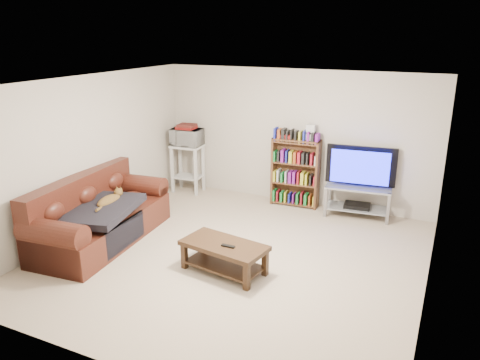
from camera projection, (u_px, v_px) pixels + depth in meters
The scene contains 19 objects.
floor at pixel (234, 257), 6.55m from camera, with size 5.00×5.00×0.00m, color #CBB497.
ceiling at pixel (234, 83), 5.82m from camera, with size 5.00×5.00×0.00m, color white.
wall_back at pixel (295, 137), 8.34m from camera, with size 5.00×5.00×0.00m, color beige.
wall_front at pixel (108, 253), 4.03m from camera, with size 5.00×5.00×0.00m, color beige.
wall_left at pixel (88, 155), 7.19m from camera, with size 5.00×5.00×0.00m, color beige.
wall_right at pixel (437, 203), 5.18m from camera, with size 5.00×5.00×0.00m, color beige.
sofa at pixel (98, 219), 6.98m from camera, with size 1.20×2.39×0.98m.
blanket at pixel (101, 210), 6.71m from camera, with size 0.89×1.15×0.10m, color black.
cat at pixel (109, 201), 6.88m from camera, with size 0.25×0.63×0.19m, color brown, non-canonical shape.
coffee_table at pixel (224, 252), 6.07m from camera, with size 1.18×0.72×0.40m.
remote at pixel (228, 246), 5.94m from camera, with size 0.18×0.05×0.02m, color black.
tv_stand at pixel (358, 196), 7.87m from camera, with size 1.11×0.59×0.54m.
television at pixel (360, 167), 7.71m from camera, with size 1.15×0.15×0.66m, color black.
dvd_player at pixel (357, 206), 7.92m from camera, with size 0.43×0.30×0.06m, color black.
bookshelf at pixel (295, 172), 8.30m from camera, with size 0.86×0.30×1.22m.
shelf_clutter at pixel (303, 133), 8.06m from camera, with size 0.62×0.21×0.28m.
microwave_stand at pixel (188, 162), 9.03m from camera, with size 0.61×0.47×0.93m.
microwave at pixel (187, 137), 8.88m from camera, with size 0.57×0.39×0.32m, color silver.
game_boxes at pixel (186, 128), 8.83m from camera, with size 0.34×0.30×0.05m, color maroon.
Camera 1 is at (2.58, -5.31, 3.04)m, focal length 35.00 mm.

